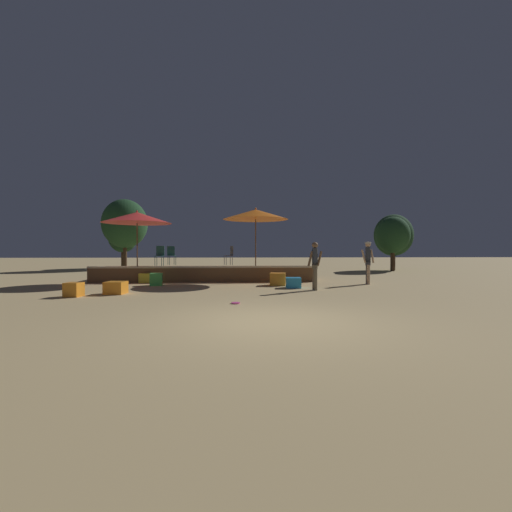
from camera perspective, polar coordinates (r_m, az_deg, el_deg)
ground_plane at (r=6.86m, az=2.63°, el=-10.90°), size 120.00×120.00×0.00m
wooden_deck at (r=16.27m, az=-8.23°, el=-2.90°), size 10.02×2.27×0.71m
patio_umbrella_0 at (r=15.31m, az=-0.06°, el=6.93°), size 2.89×2.89×3.31m
patio_umbrella_1 at (r=15.92m, az=-19.21°, el=6.05°), size 2.96×2.96×3.16m
cube_seat_0 at (r=13.82m, az=3.66°, el=-3.86°), size 0.70×0.70×0.50m
cube_seat_1 at (r=12.95m, az=6.24°, el=-4.44°), size 0.61×0.61×0.38m
cube_seat_2 at (r=15.67m, az=-17.81°, el=-3.49°), size 0.57×0.57×0.42m
cube_seat_3 at (r=14.30m, az=-16.28°, el=-3.75°), size 0.54×0.54×0.49m
cube_seat_4 at (r=11.98m, az=-22.33°, el=-4.91°), size 0.64×0.64×0.40m
cube_seat_5 at (r=11.81m, az=-28.10°, el=-4.96°), size 0.49×0.49×0.43m
person_0 at (r=14.95m, az=18.16°, el=-0.64°), size 0.55×0.30×1.77m
person_1 at (r=12.22m, az=9.79°, el=-1.36°), size 0.54×0.30×1.70m
bistro_chair_0 at (r=17.00m, az=-13.93°, el=0.41°), size 0.45×0.46×0.90m
bistro_chair_1 at (r=16.01m, az=-15.74°, el=0.37°), size 0.40×0.40×0.90m
bistro_chair_2 at (r=16.18m, az=-4.34°, el=0.41°), size 0.44×0.43×0.90m
frisbee_disc at (r=9.11m, az=-3.43°, el=-7.83°), size 0.23×0.23×0.03m
background_tree_0 at (r=24.96m, az=21.83°, el=3.25°), size 2.25×2.25×3.69m
background_tree_1 at (r=29.48m, az=-21.31°, el=2.93°), size 2.25×2.25×3.71m
background_tree_2 at (r=27.30m, az=-21.03°, el=5.05°), size 3.28×3.28×5.20m
background_tree_3 at (r=26.27m, az=21.93°, el=3.22°), size 2.68×2.68×3.96m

